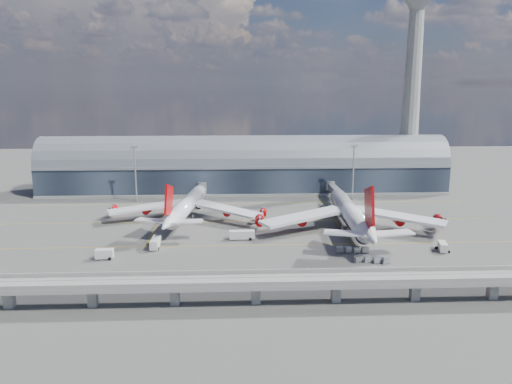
{
  "coord_description": "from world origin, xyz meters",
  "views": [
    {
      "loc": [
        -5.07,
        -170.16,
        53.46
      ],
      "look_at": [
        2.89,
        10.0,
        14.0
      ],
      "focal_mm": 35.0,
      "sensor_mm": 36.0,
      "label": 1
    }
  ],
  "objects_px": {
    "service_truck_0": "(156,243)",
    "service_truck_2": "(242,235)",
    "control_tower": "(412,87)",
    "cargo_train_0": "(253,275)",
    "airliner_right": "(351,215)",
    "cargo_train_2": "(352,250)",
    "airliner_left": "(186,206)",
    "service_truck_1": "(104,254)",
    "floodlight_mast_right": "(353,171)",
    "service_truck_4": "(371,219)",
    "cargo_train_1": "(372,260)",
    "service_truck_3": "(443,247)",
    "floodlight_mast_left": "(135,173)",
    "service_truck_5": "(188,205)"
  },
  "relations": [
    {
      "from": "service_truck_0",
      "to": "service_truck_4",
      "type": "relative_size",
      "value": 1.42
    },
    {
      "from": "floodlight_mast_right",
      "to": "service_truck_4",
      "type": "distance_m",
      "value": 40.71
    },
    {
      "from": "service_truck_1",
      "to": "service_truck_2",
      "type": "distance_m",
      "value": 46.63
    },
    {
      "from": "service_truck_3",
      "to": "cargo_train_2",
      "type": "distance_m",
      "value": 29.65
    },
    {
      "from": "service_truck_4",
      "to": "service_truck_5",
      "type": "bearing_deg",
      "value": 139.04
    },
    {
      "from": "airliner_right",
      "to": "cargo_train_0",
      "type": "relative_size",
      "value": 9.3
    },
    {
      "from": "control_tower",
      "to": "service_truck_0",
      "type": "bearing_deg",
      "value": -141.01
    },
    {
      "from": "cargo_train_0",
      "to": "airliner_right",
      "type": "bearing_deg",
      "value": -38.73
    },
    {
      "from": "floodlight_mast_right",
      "to": "cargo_train_1",
      "type": "xyz_separation_m",
      "value": [
        -13.45,
        -83.12,
        -12.7
      ]
    },
    {
      "from": "service_truck_5",
      "to": "cargo_train_1",
      "type": "relative_size",
      "value": 0.67
    },
    {
      "from": "service_truck_0",
      "to": "cargo_train_0",
      "type": "bearing_deg",
      "value": -40.31
    },
    {
      "from": "airliner_left",
      "to": "service_truck_1",
      "type": "distance_m",
      "value": 48.57
    },
    {
      "from": "service_truck_0",
      "to": "service_truck_2",
      "type": "xyz_separation_m",
      "value": [
        28.82,
        7.78,
        -0.02
      ]
    },
    {
      "from": "control_tower",
      "to": "cargo_train_2",
      "type": "distance_m",
      "value": 125.09
    },
    {
      "from": "service_truck_1",
      "to": "floodlight_mast_right",
      "type": "bearing_deg",
      "value": -55.32
    },
    {
      "from": "service_truck_1",
      "to": "service_truck_5",
      "type": "xyz_separation_m",
      "value": [
        20.13,
        62.0,
        0.09
      ]
    },
    {
      "from": "control_tower",
      "to": "service_truck_2",
      "type": "xyz_separation_m",
      "value": [
        -87.58,
        -86.43,
        -49.97
      ]
    },
    {
      "from": "airliner_right",
      "to": "control_tower",
      "type": "bearing_deg",
      "value": 60.88
    },
    {
      "from": "cargo_train_0",
      "to": "service_truck_1",
      "type": "bearing_deg",
      "value": 71.23
    },
    {
      "from": "service_truck_4",
      "to": "cargo_train_1",
      "type": "relative_size",
      "value": 0.51
    },
    {
      "from": "cargo_train_0",
      "to": "cargo_train_2",
      "type": "distance_m",
      "value": 38.63
    },
    {
      "from": "airliner_left",
      "to": "cargo_train_2",
      "type": "distance_m",
      "value": 70.33
    },
    {
      "from": "floodlight_mast_right",
      "to": "airliner_right",
      "type": "xyz_separation_m",
      "value": [
        -12.38,
        -50.18,
        -7.55
      ]
    },
    {
      "from": "service_truck_0",
      "to": "service_truck_2",
      "type": "bearing_deg",
      "value": 16.34
    },
    {
      "from": "service_truck_0",
      "to": "cargo_train_2",
      "type": "relative_size",
      "value": 0.75
    },
    {
      "from": "cargo_train_1",
      "to": "cargo_train_2",
      "type": "xyz_separation_m",
      "value": [
        -3.8,
        9.42,
        -0.02
      ]
    },
    {
      "from": "floodlight_mast_left",
      "to": "airliner_left",
      "type": "xyz_separation_m",
      "value": [
        25.64,
        -32.95,
        -7.77
      ]
    },
    {
      "from": "floodlight_mast_right",
      "to": "service_truck_5",
      "type": "xyz_separation_m",
      "value": [
        -75.47,
        -14.41,
        -11.95
      ]
    },
    {
      "from": "cargo_train_1",
      "to": "service_truck_3",
      "type": "bearing_deg",
      "value": -82.35
    },
    {
      "from": "service_truck_3",
      "to": "airliner_left",
      "type": "bearing_deg",
      "value": 167.05
    },
    {
      "from": "service_truck_5",
      "to": "cargo_train_2",
      "type": "relative_size",
      "value": 0.68
    },
    {
      "from": "service_truck_4",
      "to": "cargo_train_2",
      "type": "relative_size",
      "value": 0.53
    },
    {
      "from": "airliner_right",
      "to": "service_truck_4",
      "type": "distance_m",
      "value": 16.21
    },
    {
      "from": "floodlight_mast_left",
      "to": "floodlight_mast_right",
      "type": "relative_size",
      "value": 1.0
    },
    {
      "from": "service_truck_0",
      "to": "service_truck_3",
      "type": "relative_size",
      "value": 1.26
    },
    {
      "from": "cargo_train_0",
      "to": "cargo_train_1",
      "type": "bearing_deg",
      "value": -71.57
    },
    {
      "from": "floodlight_mast_right",
      "to": "service_truck_2",
      "type": "relative_size",
      "value": 2.89
    },
    {
      "from": "cargo_train_1",
      "to": "cargo_train_2",
      "type": "bearing_deg",
      "value": 9.41
    },
    {
      "from": "airliner_left",
      "to": "airliner_right",
      "type": "distance_m",
      "value": 64.33
    },
    {
      "from": "floodlight_mast_left",
      "to": "service_truck_1",
      "type": "bearing_deg",
      "value": -86.7
    },
    {
      "from": "airliner_right",
      "to": "service_truck_4",
      "type": "bearing_deg",
      "value": 49.06
    },
    {
      "from": "service_truck_2",
      "to": "airliner_right",
      "type": "bearing_deg",
      "value": -80.18
    },
    {
      "from": "service_truck_1",
      "to": "cargo_train_0",
      "type": "height_order",
      "value": "service_truck_1"
    },
    {
      "from": "floodlight_mast_left",
      "to": "service_truck_5",
      "type": "relative_size",
      "value": 3.55
    },
    {
      "from": "service_truck_5",
      "to": "cargo_train_1",
      "type": "xyz_separation_m",
      "value": [
        62.02,
        -68.71,
        -0.75
      ]
    },
    {
      "from": "service_truck_1",
      "to": "cargo_train_1",
      "type": "bearing_deg",
      "value": -98.63
    },
    {
      "from": "airliner_right",
      "to": "service_truck_5",
      "type": "xyz_separation_m",
      "value": [
        -63.09,
        35.77,
        -4.4
      ]
    },
    {
      "from": "service_truck_5",
      "to": "cargo_train_1",
      "type": "distance_m",
      "value": 92.56
    },
    {
      "from": "cargo_train_2",
      "to": "cargo_train_1",
      "type": "bearing_deg",
      "value": -163.47
    },
    {
      "from": "service_truck_1",
      "to": "service_truck_0",
      "type": "bearing_deg",
      "value": -58.26
    }
  ]
}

